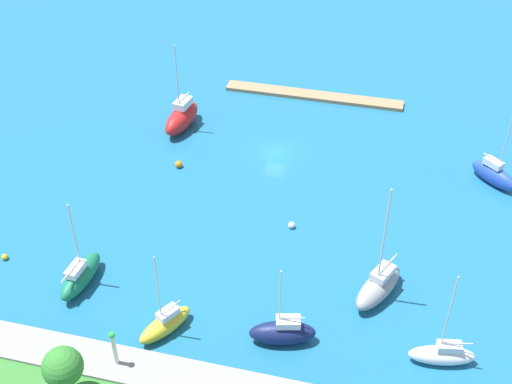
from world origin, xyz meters
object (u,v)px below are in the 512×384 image
(harbor_beacon, at_px, (114,346))
(mooring_buoy_orange, at_px, (179,164))
(sailboat_navy_lone_south, at_px, (283,332))
(sailboat_red_far_north, at_px, (182,117))
(sailboat_blue_center_basin, at_px, (494,175))
(mooring_buoy_white, at_px, (292,225))
(sailboat_green_by_breakwater, at_px, (81,276))
(sailboat_yellow_west_end, at_px, (165,324))
(mooring_buoy_yellow, at_px, (5,257))
(park_tree_east, at_px, (63,367))
(sailboat_white_near_pier, at_px, (442,354))
(sailboat_gray_outer_mooring, at_px, (378,286))
(pier_dock, at_px, (313,96))

(harbor_beacon, bearing_deg, mooring_buoy_orange, -80.54)
(sailboat_navy_lone_south, xyz_separation_m, sailboat_red_far_north, (20.00, -31.28, 0.43))
(sailboat_blue_center_basin, xyz_separation_m, mooring_buoy_white, (21.01, 13.33, -0.87))
(sailboat_navy_lone_south, bearing_deg, sailboat_green_by_breakwater, -20.39)
(sailboat_red_far_north, xyz_separation_m, sailboat_yellow_west_end, (-9.58, 32.73, -0.61))
(sailboat_blue_center_basin, height_order, mooring_buoy_yellow, sailboat_blue_center_basin)
(harbor_beacon, xyz_separation_m, sailboat_navy_lone_south, (-12.65, -6.85, -2.55))
(sailboat_red_far_north, bearing_deg, park_tree_east, 15.29)
(sailboat_white_near_pier, bearing_deg, sailboat_red_far_north, -52.49)
(sailboat_blue_center_basin, xyz_separation_m, sailboat_gray_outer_mooring, (11.13, 21.01, 0.04))
(pier_dock, xyz_separation_m, mooring_buoy_white, (-2.60, 27.97, 0.12))
(sailboat_blue_center_basin, height_order, sailboat_red_far_north, sailboat_red_far_north)
(sailboat_green_by_breakwater, bearing_deg, sailboat_gray_outer_mooring, -74.03)
(sailboat_blue_center_basin, xyz_separation_m, sailboat_yellow_west_end, (29.13, 30.03, -0.22))
(sailboat_green_by_breakwater, xyz_separation_m, sailboat_gray_outer_mooring, (-27.89, -5.44, 0.07))
(sailboat_navy_lone_south, relative_size, sailboat_white_near_pier, 0.84)
(park_tree_east, relative_size, sailboat_navy_lone_south, 0.60)
(harbor_beacon, bearing_deg, sailboat_gray_outer_mooring, -144.51)
(sailboat_gray_outer_mooring, relative_size, sailboat_yellow_west_end, 1.38)
(pier_dock, distance_m, mooring_buoy_yellow, 46.66)
(sailboat_white_near_pier, height_order, mooring_buoy_yellow, sailboat_white_near_pier)
(harbor_beacon, xyz_separation_m, sailboat_yellow_west_end, (-2.23, -5.40, -2.73))
(sailboat_gray_outer_mooring, bearing_deg, mooring_buoy_white, -102.92)
(pier_dock, distance_m, mooring_buoy_orange, 23.98)
(sailboat_red_far_north, xyz_separation_m, mooring_buoy_yellow, (9.43, 27.75, -1.31))
(sailboat_navy_lone_south, bearing_deg, pier_dock, -97.90)
(harbor_beacon, height_order, mooring_buoy_yellow, harbor_beacon)
(park_tree_east, distance_m, mooring_buoy_white, 29.15)
(pier_dock, xyz_separation_m, sailboat_navy_lone_south, (-4.90, 43.22, 0.94))
(sailboat_green_by_breakwater, bearing_deg, sailboat_red_far_north, 4.35)
(sailboat_navy_lone_south, height_order, mooring_buoy_orange, sailboat_navy_lone_south)
(mooring_buoy_orange, bearing_deg, sailboat_yellow_west_end, 106.45)
(sailboat_green_by_breakwater, height_order, mooring_buoy_white, sailboat_green_by_breakwater)
(sailboat_red_far_north, height_order, sailboat_gray_outer_mooring, sailboat_gray_outer_mooring)
(sailboat_navy_lone_south, bearing_deg, mooring_buoy_white, -95.80)
(mooring_buoy_white, bearing_deg, sailboat_yellow_west_end, 64.06)
(pier_dock, distance_m, mooring_buoy_white, 28.09)
(pier_dock, relative_size, sailboat_white_near_pier, 2.41)
(pier_dock, relative_size, mooring_buoy_orange, 29.17)
(sailboat_navy_lone_south, bearing_deg, mooring_buoy_orange, -66.80)
(sailboat_white_near_pier, bearing_deg, park_tree_east, 11.28)
(mooring_buoy_yellow, relative_size, mooring_buoy_orange, 0.74)
(sailboat_green_by_breakwater, height_order, sailboat_navy_lone_south, sailboat_green_by_breakwater)
(sailboat_white_near_pier, bearing_deg, sailboat_yellow_west_end, -4.71)
(sailboat_yellow_west_end, bearing_deg, mooring_buoy_orange, -132.93)
(sailboat_blue_center_basin, height_order, sailboat_navy_lone_south, sailboat_blue_center_basin)
(mooring_buoy_yellow, height_order, mooring_buoy_orange, mooring_buoy_orange)
(sailboat_white_near_pier, xyz_separation_m, mooring_buoy_yellow, (43.14, -2.48, -0.67))
(sailboat_navy_lone_south, bearing_deg, sailboat_gray_outer_mooring, -149.37)
(sailboat_blue_center_basin, bearing_deg, sailboat_gray_outer_mooring, -77.88)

